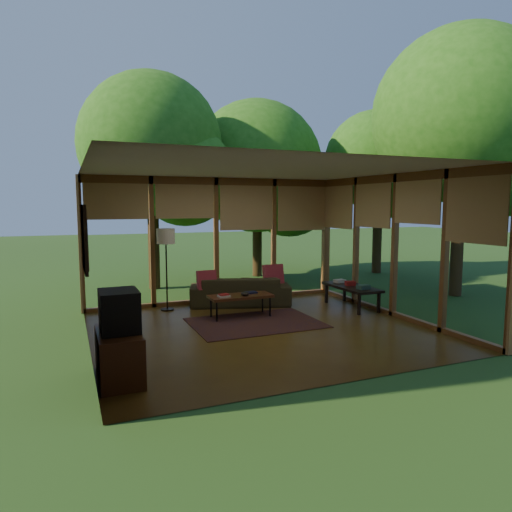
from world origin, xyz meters
name	(u,v)px	position (x,y,z in m)	size (l,w,h in m)	color
floor	(262,330)	(0.00, 0.00, 0.00)	(5.50, 5.50, 0.00)	brown
ceiling	(262,169)	(0.00, 0.00, 2.70)	(5.50, 5.50, 0.00)	white
wall_left	(86,259)	(-2.75, 0.00, 1.35)	(0.04, 5.00, 2.70)	beige
wall_front	(347,271)	(0.00, -2.50, 1.35)	(5.50, 0.04, 2.70)	beige
window_wall_back	(216,240)	(0.00, 2.50, 1.35)	(5.50, 0.12, 2.70)	brown
window_wall_right	(395,246)	(2.75, 0.00, 1.35)	(0.12, 5.00, 2.70)	brown
exterior_lawn	(367,259)	(8.00, 8.00, -0.01)	(40.00, 40.00, 0.00)	#294F1D
tree_nw	(151,145)	(-0.97, 4.70, 3.59)	(3.53, 3.53, 5.36)	#3E2C16
tree_ne	(256,167)	(2.26, 5.65, 3.23)	(3.86, 3.86, 5.17)	#3E2C16
tree_se	(460,117)	(5.30, 1.02, 4.09)	(3.91, 3.91, 6.06)	#3E2C16
tree_far	(375,161)	(5.79, 4.72, 3.44)	(3.04, 3.04, 4.97)	#3E2C16
rug	(255,323)	(0.08, 0.47, 0.01)	(2.28, 1.61, 0.01)	#6C320F
sofa	(240,291)	(0.36, 2.00, 0.31)	(2.10, 0.82, 0.61)	#35301A
pillow_left	(207,281)	(-0.39, 1.95, 0.58)	(0.40, 0.13, 0.40)	maroon
pillow_right	(273,275)	(1.11, 1.95, 0.60)	(0.44, 0.15, 0.44)	maroon
ct_book_lower	(224,296)	(-0.36, 0.94, 0.44)	(0.21, 0.16, 0.03)	beige
ct_book_upper	(224,295)	(-0.36, 0.94, 0.47)	(0.17, 0.13, 0.03)	maroon
ct_book_side	(251,292)	(0.24, 1.07, 0.44)	(0.21, 0.16, 0.03)	black
ct_bowl	(245,294)	(0.04, 0.89, 0.46)	(0.16, 0.16, 0.07)	black
media_cabinet	(119,355)	(-2.47, -1.34, 0.30)	(0.50, 1.00, 0.60)	#512916
television	(119,311)	(-2.45, -1.34, 0.85)	(0.45, 0.55, 0.50)	black
console_book_a	(363,287)	(2.40, 0.47, 0.50)	(0.23, 0.17, 0.09)	#2D5046
console_book_b	(350,283)	(2.40, 0.92, 0.50)	(0.20, 0.14, 0.09)	maroon
console_book_c	(340,281)	(2.40, 1.32, 0.49)	(0.23, 0.17, 0.06)	beige
floor_lamp	(166,241)	(-1.18, 2.10, 1.41)	(0.36, 0.36, 1.65)	black
coffee_table	(241,297)	(-0.01, 0.99, 0.39)	(1.20, 0.50, 0.43)	#512916
side_console	(352,288)	(2.40, 0.87, 0.41)	(0.60, 1.40, 0.46)	black
wall_painting	(85,238)	(-2.71, 1.40, 1.55)	(0.06, 1.35, 1.15)	black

